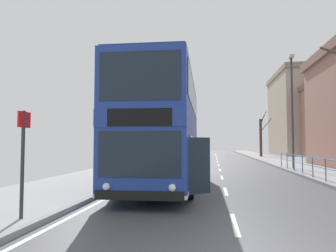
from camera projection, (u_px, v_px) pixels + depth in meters
double_decker_bus_main at (164, 130)px, 13.21m from camera, size 3.41×10.42×4.56m
bus_stop_sign_near at (23, 151)px, 6.96m from camera, size 0.08×0.44×2.41m
street_lamp_far_side at (292, 102)px, 20.91m from camera, size 0.28×0.60×7.68m
bare_tree_far_01 at (261, 137)px, 40.32m from camera, size 1.64×1.50×5.80m
background_building_02 at (305, 113)px, 49.34m from camera, size 9.42×15.07×13.12m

